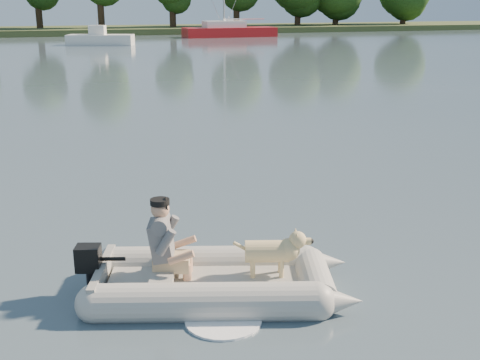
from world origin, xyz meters
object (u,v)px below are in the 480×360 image
object	(u,v)px
dinghy	(217,252)
sailboat	(229,31)
man	(163,237)
dog	(267,255)
motorboat	(100,32)

from	to	relation	value
dinghy	sailboat	xyz separation A→B (m)	(15.38, 50.34, 0.01)
dinghy	man	world-z (taller)	man
dog	motorboat	bearing A→B (deg)	103.87
man	motorboat	distance (m)	42.59
man	dog	distance (m)	1.22
man	motorboat	bearing A→B (deg)	102.31
man	dog	world-z (taller)	man
dog	motorboat	world-z (taller)	motorboat
man	dog	size ratio (longest dim) A/B	1.16
dog	sailboat	distance (m)	52.59
man	dinghy	bearing A→B (deg)	-4.24
motorboat	sailboat	size ratio (longest dim) A/B	0.43
motorboat	sailboat	bearing A→B (deg)	48.54
sailboat	dog	bearing A→B (deg)	-107.53
dog	motorboat	size ratio (longest dim) A/B	0.16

